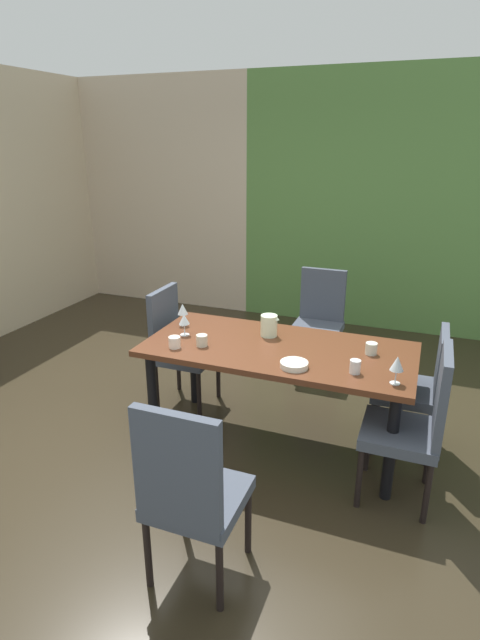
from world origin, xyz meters
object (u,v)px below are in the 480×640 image
(cup_front, at_px, (175,342))
(cup_near_shelf, at_px, (355,367))
(chair_right_far, at_px, (419,384))
(cup_near_window, at_px, (202,340))
(wine_glass_rear, at_px, (183,310))
(wine_glass_right, at_px, (397,364))
(pitcher_left, at_px, (269,325))
(chair_right_near, at_px, (416,421))
(chair_head_far, at_px, (319,318))
(dining_table, at_px, (278,359))
(chair_head_near, at_px, (190,490))
(wine_glass_west, at_px, (184,320))
(chair_left_far, at_px, (178,343))
(cup_center, at_px, (371,349))
(serving_bowl_east, at_px, (294,365))

(cup_front, bearing_deg, cup_near_shelf, 2.03)
(chair_right_far, distance_m, cup_near_window, 1.52)
(wine_glass_rear, xyz_separation_m, wine_glass_right, (1.59, -0.42, -0.00))
(wine_glass_rear, height_order, pitcher_left, wine_glass_rear)
(chair_right_near, xyz_separation_m, cup_near_shelf, (-0.39, 0.06, 0.26))
(chair_head_far, height_order, chair_right_far, chair_head_far)
(dining_table, relative_size, chair_head_near, 1.79)
(chair_head_far, bearing_deg, wine_glass_rear, 55.67)
(cup_front, bearing_deg, wine_glass_west, 100.47)
(chair_left_far, xyz_separation_m, pitcher_left, (0.81, -0.12, 0.30))
(chair_right_far, height_order, cup_center, chair_right_far)
(chair_left_far, bearing_deg, wine_glass_right, 71.84)
(chair_left_far, relative_size, pitcher_left, 6.24)
(chair_head_near, distance_m, wine_glass_rear, 1.69)
(chair_right_near, bearing_deg, chair_right_far, 0.90)
(cup_near_shelf, distance_m, cup_near_window, 1.05)
(chair_head_near, relative_size, cup_near_window, 12.95)
(serving_bowl_east, bearing_deg, chair_left_far, 153.27)
(chair_head_far, distance_m, pitcher_left, 1.19)
(dining_table, relative_size, pitcher_left, 11.66)
(dining_table, bearing_deg, wine_glass_rear, 169.87)
(dining_table, xyz_separation_m, cup_near_shelf, (0.55, -0.22, 0.13))
(chair_right_near, height_order, chair_left_far, chair_right_near)
(wine_glass_rear, xyz_separation_m, cup_front, (0.15, -0.41, -0.09))
(chair_right_far, distance_m, serving_bowl_east, 0.97)
(chair_right_near, xyz_separation_m, pitcher_left, (-1.06, 0.46, 0.29))
(chair_right_near, relative_size, chair_right_far, 1.11)
(cup_center, height_order, cup_front, same)
(chair_head_near, relative_size, chair_left_far, 1.04)
(dining_table, xyz_separation_m, serving_bowl_east, (0.19, -0.28, 0.11))
(dining_table, height_order, cup_near_window, cup_near_window)
(chair_head_near, bearing_deg, pitcher_left, 93.85)
(chair_head_far, bearing_deg, wine_glass_right, 116.34)
(wine_glass_west, bearing_deg, serving_bowl_east, -15.44)
(chair_left_far, xyz_separation_m, cup_near_shelf, (1.49, -0.51, 0.27))
(wine_glass_right, height_order, serving_bowl_east, wine_glass_right)
(serving_bowl_east, bearing_deg, dining_table, 124.05)
(dining_table, xyz_separation_m, cup_center, (0.61, 0.10, 0.13))
(serving_bowl_east, bearing_deg, wine_glass_west, 164.56)
(dining_table, xyz_separation_m, wine_glass_rear, (-0.80, 0.14, 0.21))
(wine_glass_west, xyz_separation_m, serving_bowl_east, (0.88, -0.24, -0.10))
(wine_glass_west, relative_size, pitcher_left, 1.00)
(chair_head_far, height_order, cup_center, chair_head_far)
(chair_right_far, distance_m, wine_glass_west, 1.70)
(chair_right_far, relative_size, cup_near_window, 11.46)
(cup_front, bearing_deg, chair_right_far, 19.34)
(chair_head_near, bearing_deg, wine_glass_west, 117.64)
(serving_bowl_east, height_order, pitcher_left, pitcher_left)
(dining_table, distance_m, cup_center, 0.63)
(dining_table, distance_m, chair_right_far, 0.99)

